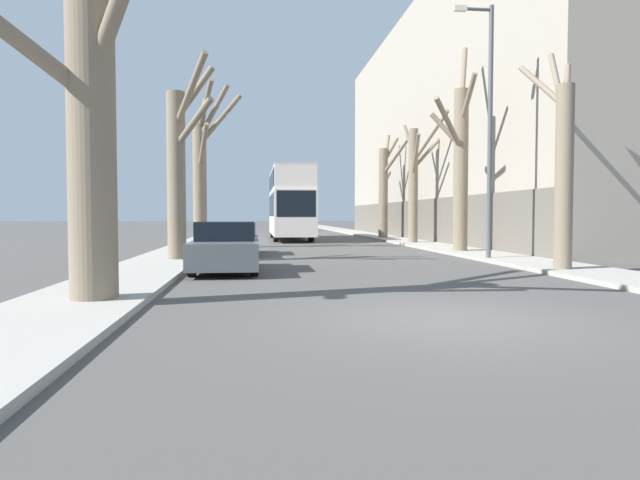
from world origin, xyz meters
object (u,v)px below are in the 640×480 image
at_px(street_tree_right_2, 415,179).
at_px(double_decker_bus, 290,200).
at_px(street_tree_right_0, 562,163).
at_px(parked_car_0, 226,248).
at_px(street_tree_left_2, 202,171).
at_px(lamp_post, 488,121).
at_px(street_tree_left_0, 94,83).
at_px(parked_car_1, 235,239).
at_px(street_tree_right_1, 460,161).
at_px(street_tree_right_3, 384,188).
at_px(street_tree_left_1, 178,166).

height_order(street_tree_right_2, double_decker_bus, street_tree_right_2).
bearing_deg(street_tree_right_0, parked_car_0, 171.67).
distance_m(street_tree_left_2, lamp_post, 13.64).
height_order(street_tree_left_0, street_tree_right_0, street_tree_left_0).
xyz_separation_m(street_tree_left_2, lamp_post, (10.35, -8.81, 1.10)).
height_order(street_tree_left_2, parked_car_1, street_tree_left_2).
distance_m(street_tree_left_2, street_tree_right_1, 11.91).
bearing_deg(lamp_post, street_tree_right_3, 88.09).
bearing_deg(parked_car_0, lamp_post, 16.93).
distance_m(street_tree_left_1, parked_car_1, 4.69).
xyz_separation_m(street_tree_right_0, parked_car_0, (-9.14, 1.34, -2.33)).
bearing_deg(double_decker_bus, street_tree_right_2, -48.68).
bearing_deg(street_tree_left_0, parked_car_0, 71.61).
relative_size(street_tree_right_0, parked_car_0, 1.49).
relative_size(street_tree_right_3, double_decker_bus, 0.63).
bearing_deg(double_decker_bus, street_tree_left_1, -105.14).
relative_size(street_tree_left_1, street_tree_left_2, 0.86).
height_order(street_tree_left_1, parked_car_0, street_tree_left_1).
bearing_deg(parked_car_1, street_tree_right_1, -1.29).
relative_size(street_tree_right_0, street_tree_right_1, 0.73).
relative_size(street_tree_left_2, street_tree_right_2, 1.13).
height_order(street_tree_right_0, street_tree_right_1, street_tree_right_1).
relative_size(street_tree_left_2, street_tree_right_1, 0.87).
bearing_deg(street_tree_left_0, parked_car_1, 81.26).
relative_size(street_tree_left_1, double_decker_bus, 0.59).
height_order(street_tree_left_1, street_tree_right_2, street_tree_right_2).
bearing_deg(parked_car_0, street_tree_left_0, -108.39).
height_order(parked_car_0, parked_car_1, parked_car_0).
xyz_separation_m(street_tree_right_2, street_tree_right_3, (-0.04, 7.10, -0.12)).
relative_size(street_tree_left_2, parked_car_0, 1.77).
distance_m(street_tree_left_2, double_decker_bus, 10.56).
bearing_deg(parked_car_0, street_tree_right_1, 35.50).
relative_size(street_tree_right_2, double_decker_bus, 0.60).
distance_m(street_tree_right_3, lamp_post, 18.24).
height_order(parked_car_0, lamp_post, lamp_post).
xyz_separation_m(street_tree_right_3, parked_car_0, (-9.27, -20.81, -2.70)).
xyz_separation_m(street_tree_left_2, double_decker_bus, (4.75, 9.37, -1.14)).
height_order(street_tree_right_0, street_tree_right_2, street_tree_right_2).
xyz_separation_m(street_tree_left_0, lamp_post, (10.60, 8.44, 0.94)).
bearing_deg(street_tree_right_1, lamp_post, -97.18).
xyz_separation_m(street_tree_left_0, street_tree_right_0, (11.07, 4.47, -0.84)).
bearing_deg(street_tree_left_1, street_tree_right_0, -22.75).
height_order(street_tree_left_2, street_tree_right_1, street_tree_right_1).
bearing_deg(street_tree_right_2, street_tree_left_2, -168.37).
relative_size(street_tree_left_1, parked_car_1, 1.43).
bearing_deg(parked_car_1, street_tree_right_2, 36.85).
relative_size(street_tree_right_0, lamp_post, 0.74).
relative_size(street_tree_right_0, double_decker_bus, 0.58).
bearing_deg(street_tree_right_2, street_tree_right_3, 90.29).
distance_m(street_tree_right_2, double_decker_bus, 9.51).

